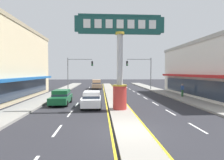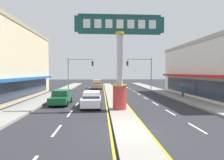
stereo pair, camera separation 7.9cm
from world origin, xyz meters
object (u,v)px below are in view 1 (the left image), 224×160
object	(u,v)px
storefront_right	(223,70)
sedan_near_right_lane	(92,99)
suv_near_left_lane	(96,84)
pedestrian_near_kerb	(182,89)
sedan_far_right_lane	(61,97)
traffic_light_right_side	(142,68)
traffic_light_left_side	(77,68)
district_sign	(120,59)

from	to	relation	value
storefront_right	sedan_near_right_lane	size ratio (longest dim) A/B	4.45
suv_near_left_lane	pedestrian_near_kerb	bearing A→B (deg)	-50.93
sedan_far_right_lane	pedestrian_near_kerb	xyz separation A→B (m)	(15.02, 4.12, 0.35)
traffic_light_right_side	suv_near_left_lane	world-z (taller)	traffic_light_right_side
traffic_light_left_side	pedestrian_near_kerb	distance (m)	19.52
traffic_light_right_side	suv_near_left_lane	xyz separation A→B (m)	(-8.72, 3.47, -3.26)
sedan_far_right_lane	district_sign	bearing A→B (deg)	-31.27
storefront_right	sedan_far_right_lane	distance (m)	21.52
sedan_far_right_lane	pedestrian_near_kerb	size ratio (longest dim) A/B	2.56
pedestrian_near_kerb	suv_near_left_lane	bearing A→B (deg)	129.07
district_sign	storefront_right	distance (m)	17.02
district_sign	sedan_near_right_lane	distance (m)	4.91
traffic_light_right_side	sedan_far_right_lane	bearing A→B (deg)	-128.52
storefront_right	pedestrian_near_kerb	world-z (taller)	storefront_right
traffic_light_left_side	suv_near_left_lane	world-z (taller)	traffic_light_left_side
district_sign	pedestrian_near_kerb	distance (m)	12.43
traffic_light_left_side	suv_near_left_lane	xyz separation A→B (m)	(3.58, 2.74, -3.26)
district_sign	sedan_far_right_lane	xyz separation A→B (m)	(-5.86, 3.56, -3.76)
traffic_light_right_side	suv_near_left_lane	bearing A→B (deg)	158.26
traffic_light_left_side	sedan_near_right_lane	size ratio (longest dim) A/B	1.44
suv_near_left_lane	district_sign	bearing A→B (deg)	-83.38
district_sign	suv_near_left_lane	xyz separation A→B (m)	(-2.57, 22.12, -3.57)
pedestrian_near_kerb	storefront_right	bearing A→B (deg)	3.34
traffic_light_right_side	traffic_light_left_side	bearing A→B (deg)	176.60
sedan_near_right_lane	pedestrian_near_kerb	world-z (taller)	pedestrian_near_kerb
sedan_near_right_lane	sedan_far_right_lane	bearing A→B (deg)	152.43
traffic_light_right_side	storefront_right	bearing A→B (deg)	-50.26
district_sign	traffic_light_left_side	world-z (taller)	district_sign
district_sign	storefront_right	xyz separation A→B (m)	(14.99, 8.02, -0.82)
sedan_near_right_lane	suv_near_left_lane	size ratio (longest dim) A/B	0.92
district_sign	sedan_far_right_lane	bearing A→B (deg)	148.73
sedan_far_right_lane	sedan_near_right_lane	bearing A→B (deg)	-27.57
sedan_near_right_lane	traffic_light_left_side	bearing A→B (deg)	101.55
storefront_right	traffic_light_left_side	world-z (taller)	storefront_right
storefront_right	traffic_light_right_side	world-z (taller)	storefront_right
district_sign	pedestrian_near_kerb	size ratio (longest dim) A/B	4.91
sedan_near_right_lane	pedestrian_near_kerb	size ratio (longest dim) A/B	2.55
traffic_light_right_side	sedan_near_right_lane	bearing A→B (deg)	-117.39
sedan_far_right_lane	pedestrian_near_kerb	bearing A→B (deg)	15.33
storefront_right	traffic_light_right_side	distance (m)	13.83
district_sign	traffic_light_right_side	size ratio (longest dim) A/B	1.33
storefront_right	traffic_light_left_side	bearing A→B (deg)	151.74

